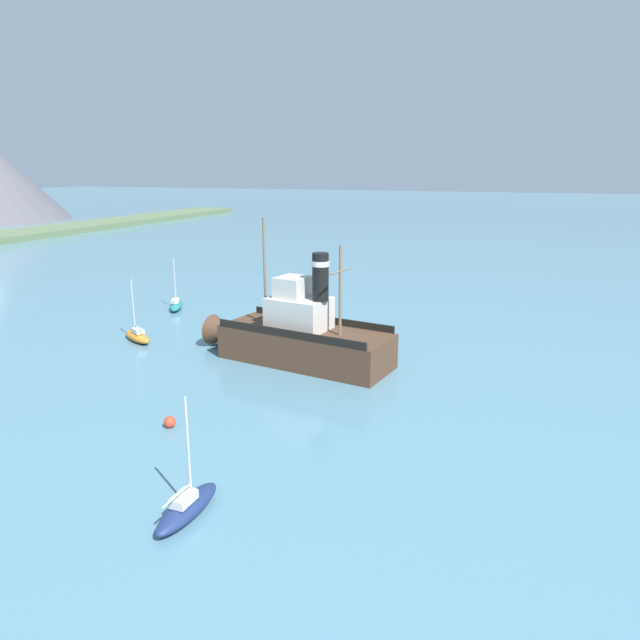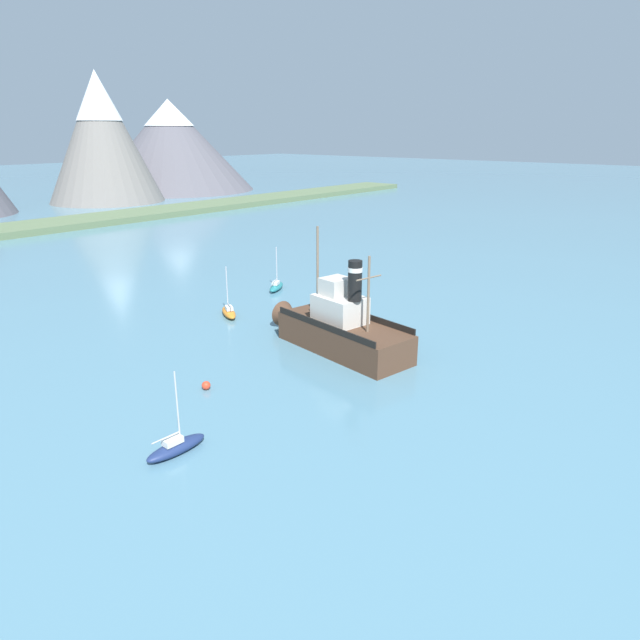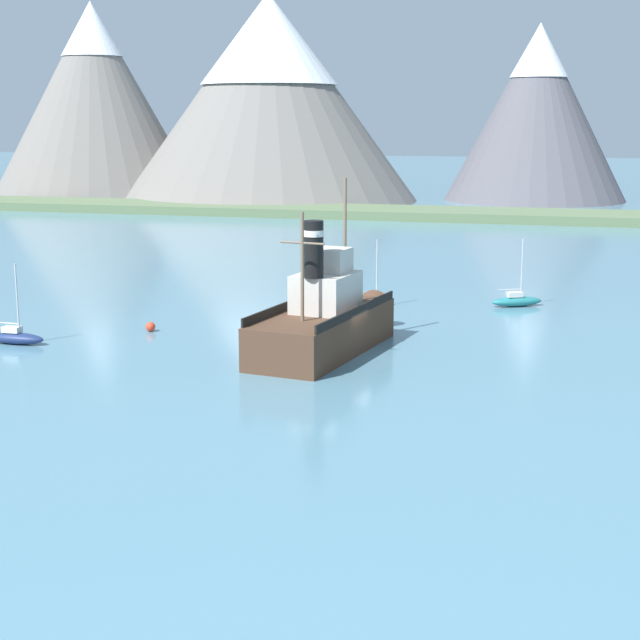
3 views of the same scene
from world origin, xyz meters
TOP-DOWN VIEW (x-y plane):
  - ground_plane at (0.00, 0.00)m, footprint 600.00×600.00m
  - old_tugboat at (-1.45, 0.68)m, footprint 6.27×14.75m
  - sailboat_teal at (8.37, 17.58)m, footprint 3.87×2.75m
  - sailboat_orange at (-1.51, 14.36)m, footprint 2.82×3.85m
  - sailboat_navy at (-20.06, -2.48)m, footprint 3.82×1.17m
  - mooring_buoy at (-13.64, 2.84)m, footprint 0.62×0.62m

SIDE VIEW (x-z plane):
  - ground_plane at x=0.00m, z-range 0.00..0.00m
  - mooring_buoy at x=-13.64m, z-range 0.00..0.62m
  - sailboat_teal at x=8.37m, z-range -2.02..2.88m
  - sailboat_orange at x=-1.51m, z-range -2.02..2.88m
  - sailboat_navy at x=-20.06m, z-range -2.02..2.88m
  - old_tugboat at x=-1.45m, z-range -3.12..6.78m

